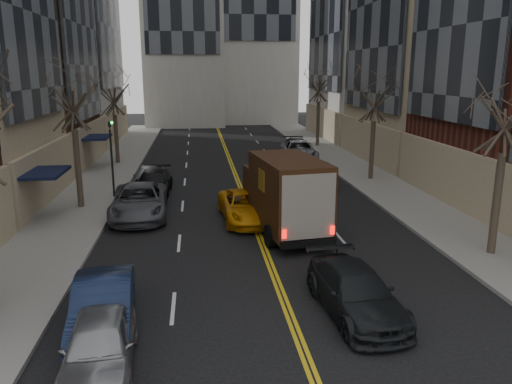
% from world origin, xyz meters
% --- Properties ---
extents(sidewalk_left, '(4.00, 66.00, 0.15)m').
position_xyz_m(sidewalk_left, '(-9.00, 27.00, 0.07)').
color(sidewalk_left, slate).
rests_on(sidewalk_left, ground).
extents(sidewalk_right, '(4.00, 66.00, 0.15)m').
position_xyz_m(sidewalk_right, '(9.00, 27.00, 0.07)').
color(sidewalk_right, slate).
rests_on(sidewalk_right, ground).
extents(tree_lf_mid, '(3.20, 3.20, 8.91)m').
position_xyz_m(tree_lf_mid, '(-8.80, 20.00, 6.60)').
color(tree_lf_mid, '#382D23').
rests_on(tree_lf_mid, sidewalk_left).
extents(tree_lf_far, '(3.20, 3.20, 8.12)m').
position_xyz_m(tree_lf_far, '(-8.80, 33.00, 6.02)').
color(tree_lf_far, '#382D23').
rests_on(tree_lf_far, sidewalk_left).
extents(tree_rt_near, '(3.20, 3.20, 8.71)m').
position_xyz_m(tree_rt_near, '(8.80, 11.00, 6.45)').
color(tree_rt_near, '#382D23').
rests_on(tree_rt_near, sidewalk_right).
extents(tree_rt_mid, '(3.20, 3.20, 8.32)m').
position_xyz_m(tree_rt_mid, '(8.80, 25.00, 6.17)').
color(tree_rt_mid, '#382D23').
rests_on(tree_rt_mid, sidewalk_right).
extents(tree_rt_far, '(3.20, 3.20, 9.11)m').
position_xyz_m(tree_rt_far, '(8.80, 40.00, 6.74)').
color(tree_rt_far, '#382D23').
rests_on(tree_rt_far, sidewalk_right).
extents(traffic_signal, '(0.29, 0.26, 4.70)m').
position_xyz_m(traffic_signal, '(-7.39, 22.00, 2.82)').
color(traffic_signal, black).
rests_on(traffic_signal, sidewalk_left).
extents(ups_truck, '(3.26, 6.65, 3.50)m').
position_xyz_m(ups_truck, '(1.20, 14.90, 1.76)').
color(ups_truck, black).
rests_on(ups_truck, ground).
extents(observer_sedan, '(2.37, 4.98, 1.40)m').
position_xyz_m(observer_sedan, '(1.98, 7.00, 0.70)').
color(observer_sedan, black).
rests_on(observer_sedan, ground).
extents(taxi, '(2.73, 5.30, 1.43)m').
position_xyz_m(taxi, '(-0.30, 16.93, 0.72)').
color(taxi, orange).
rests_on(taxi, ground).
extents(pedestrian, '(0.54, 0.73, 1.86)m').
position_xyz_m(pedestrian, '(1.17, 13.78, 0.93)').
color(pedestrian, black).
rests_on(pedestrian, ground).
extents(parked_lf_a, '(1.97, 4.29, 1.42)m').
position_xyz_m(parked_lf_a, '(-5.10, 4.84, 0.71)').
color(parked_lf_a, '#97989E').
rests_on(parked_lf_a, ground).
extents(parked_lf_b, '(2.00, 4.68, 1.50)m').
position_xyz_m(parked_lf_b, '(-5.35, 6.84, 0.75)').
color(parked_lf_b, '#111B36').
rests_on(parked_lf_b, ground).
extents(parked_lf_c, '(2.93, 5.90, 1.61)m').
position_xyz_m(parked_lf_c, '(-5.57, 18.17, 0.80)').
color(parked_lf_c, '#4C4D53').
rests_on(parked_lf_c, ground).
extents(parked_lf_d, '(2.16, 4.94, 1.41)m').
position_xyz_m(parked_lf_d, '(-5.24, 22.72, 0.71)').
color(parked_lf_d, black).
rests_on(parked_lf_d, ground).
extents(parked_lf_e, '(1.99, 4.33, 1.44)m').
position_xyz_m(parked_lf_e, '(-5.66, 24.46, 0.72)').
color(parked_lf_e, '#9C9FA3').
rests_on(parked_lf_e, ground).
extents(parked_rt_a, '(1.56, 4.16, 1.36)m').
position_xyz_m(parked_rt_a, '(5.10, 24.45, 0.68)').
color(parked_rt_a, '#4E5155').
rests_on(parked_rt_a, ground).
extents(parked_rt_b, '(3.21, 6.00, 1.60)m').
position_xyz_m(parked_rt_b, '(5.57, 32.84, 0.80)').
color(parked_rt_b, '#A2A4AA').
rests_on(parked_rt_b, ground).
extents(parked_rt_c, '(2.29, 5.15, 1.47)m').
position_xyz_m(parked_rt_c, '(5.80, 34.96, 0.73)').
color(parked_rt_c, black).
rests_on(parked_rt_c, ground).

